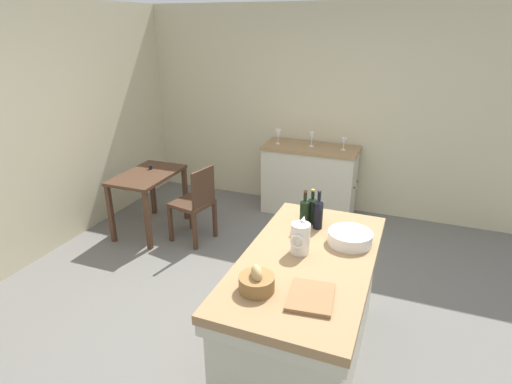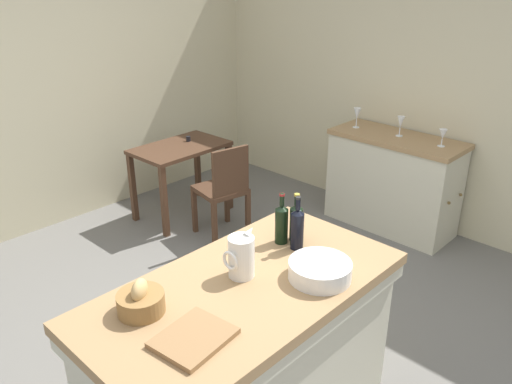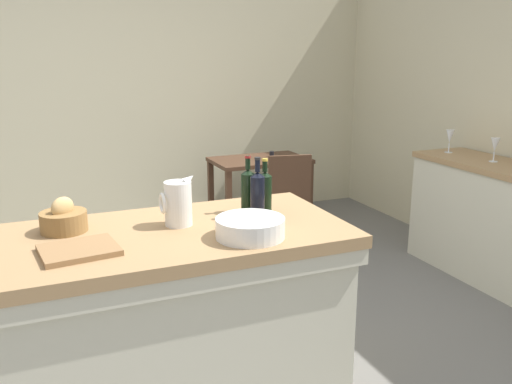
% 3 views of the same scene
% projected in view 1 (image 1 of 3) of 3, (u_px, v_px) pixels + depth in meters
% --- Properties ---
extents(ground_plane, '(6.76, 6.76, 0.00)m').
position_uv_depth(ground_plane, '(258.00, 316.00, 3.59)').
color(ground_plane, '#66635E').
extents(wall_back, '(5.32, 0.12, 2.60)m').
position_uv_depth(wall_back, '(7.00, 141.00, 3.99)').
color(wall_back, beige).
rests_on(wall_back, ground).
extents(wall_right, '(0.12, 5.20, 2.60)m').
position_uv_depth(wall_right, '(332.00, 111.00, 5.34)').
color(wall_right, beige).
rests_on(wall_right, ground).
extents(island_table, '(1.62, 0.84, 0.91)m').
position_uv_depth(island_table, '(305.00, 309.00, 2.92)').
color(island_table, '#99754C').
rests_on(island_table, ground).
extents(side_cabinet, '(0.52, 1.22, 0.90)m').
position_uv_depth(side_cabinet, '(309.00, 180.00, 5.42)').
color(side_cabinet, '#99754C').
rests_on(side_cabinet, ground).
extents(writing_desk, '(0.91, 0.58, 0.78)m').
position_uv_depth(writing_desk, '(148.00, 183.00, 4.88)').
color(writing_desk, '#472D1E').
rests_on(writing_desk, ground).
extents(wooden_chair, '(0.47, 0.47, 0.90)m').
position_uv_depth(wooden_chair, '(196.00, 202.00, 4.67)').
color(wooden_chair, '#472D1E').
rests_on(wooden_chair, ground).
extents(pitcher, '(0.17, 0.13, 0.25)m').
position_uv_depth(pitcher, '(300.00, 238.00, 2.78)').
color(pitcher, silver).
rests_on(pitcher, island_table).
extents(wash_bowl, '(0.31, 0.31, 0.09)m').
position_uv_depth(wash_bowl, '(350.00, 238.00, 2.92)').
color(wash_bowl, silver).
rests_on(wash_bowl, island_table).
extents(bread_basket, '(0.21, 0.21, 0.16)m').
position_uv_depth(bread_basket, '(257.00, 282.00, 2.40)').
color(bread_basket, olive).
rests_on(bread_basket, island_table).
extents(cutting_board, '(0.33, 0.29, 0.02)m').
position_uv_depth(cutting_board, '(311.00, 297.00, 2.34)').
color(cutting_board, olive).
rests_on(cutting_board, island_table).
extents(wine_bottle_dark, '(0.07, 0.07, 0.28)m').
position_uv_depth(wine_bottle_dark, '(312.00, 210.00, 3.19)').
color(wine_bottle_dark, black).
rests_on(wine_bottle_dark, island_table).
extents(wine_bottle_amber, '(0.07, 0.07, 0.29)m').
position_uv_depth(wine_bottle_amber, '(305.00, 212.00, 3.14)').
color(wine_bottle_amber, black).
rests_on(wine_bottle_amber, island_table).
extents(wine_bottle_green, '(0.07, 0.07, 0.30)m').
position_uv_depth(wine_bottle_green, '(318.00, 213.00, 3.11)').
color(wine_bottle_green, black).
rests_on(wine_bottle_green, island_table).
extents(wine_glass_far_left, '(0.07, 0.07, 0.15)m').
position_uv_depth(wine_glass_far_left, '(344.00, 142.00, 5.08)').
color(wine_glass_far_left, white).
rests_on(wine_glass_far_left, side_cabinet).
extents(wine_glass_left, '(0.07, 0.07, 0.18)m').
position_uv_depth(wine_glass_left, '(312.00, 137.00, 5.22)').
color(wine_glass_left, white).
rests_on(wine_glass_left, side_cabinet).
extents(wine_glass_middle, '(0.07, 0.07, 0.19)m').
position_uv_depth(wine_glass_middle, '(278.00, 134.00, 5.33)').
color(wine_glass_middle, white).
rests_on(wine_glass_middle, side_cabinet).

